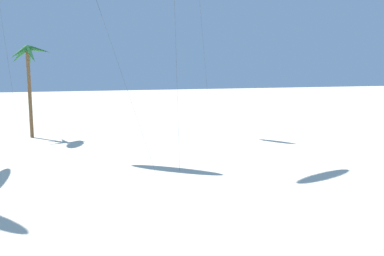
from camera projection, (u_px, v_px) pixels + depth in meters
palm_tree_3 at (28, 64)px, 41.30m from camera, size 4.15×3.69×9.65m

